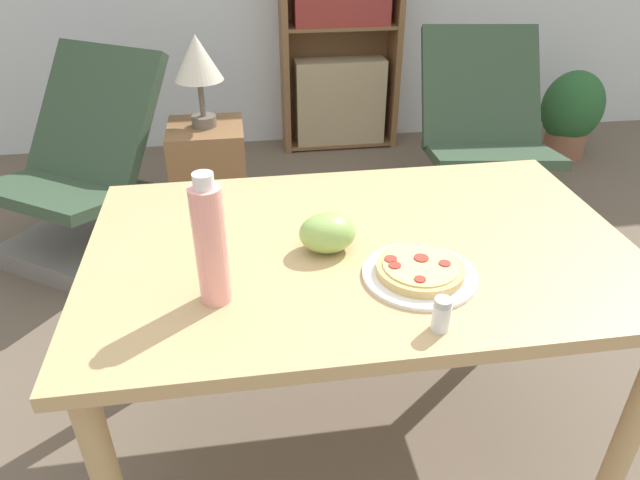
% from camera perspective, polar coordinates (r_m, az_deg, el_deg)
% --- Properties ---
extents(ground_plane, '(14.00, 14.00, 0.00)m').
position_cam_1_polar(ground_plane, '(1.87, 6.03, -20.19)').
color(ground_plane, brown).
extents(dining_table, '(1.33, 0.83, 0.72)m').
position_cam_1_polar(dining_table, '(1.46, 3.91, -3.29)').
color(dining_table, tan).
rests_on(dining_table, ground_plane).
extents(pizza_on_plate, '(0.26, 0.26, 0.04)m').
position_cam_1_polar(pizza_on_plate, '(1.30, 9.95, -3.11)').
color(pizza_on_plate, white).
rests_on(pizza_on_plate, dining_table).
extents(grape_bunch, '(0.14, 0.11, 0.10)m').
position_cam_1_polar(grape_bunch, '(1.35, 0.79, 0.72)').
color(grape_bunch, '#93BC5B').
rests_on(grape_bunch, dining_table).
extents(drink_bottle, '(0.07, 0.07, 0.29)m').
position_cam_1_polar(drink_bottle, '(1.16, -10.89, -0.38)').
color(drink_bottle, pink).
rests_on(drink_bottle, dining_table).
extents(salt_shaker, '(0.04, 0.04, 0.07)m').
position_cam_1_polar(salt_shaker, '(1.15, 12.06, -7.29)').
color(salt_shaker, white).
rests_on(salt_shaker, dining_table).
extents(lounge_chair_near, '(0.87, 0.96, 0.88)m').
position_cam_1_polar(lounge_chair_near, '(2.81, -22.62, 4.26)').
color(lounge_chair_near, slate).
rests_on(lounge_chair_near, ground_plane).
extents(lounge_chair_far, '(0.69, 0.84, 0.88)m').
position_cam_1_polar(lounge_chair_far, '(3.09, 15.72, 7.96)').
color(lounge_chair_far, slate).
rests_on(lounge_chair_far, ground_plane).
extents(bookshelf, '(0.74, 0.25, 1.52)m').
position_cam_1_polar(bookshelf, '(3.72, 2.05, 19.63)').
color(bookshelf, brown).
rests_on(bookshelf, ground_plane).
extents(side_table, '(0.34, 0.34, 0.56)m').
position_cam_1_polar(side_table, '(2.77, -10.86, 5.70)').
color(side_table, brown).
rests_on(side_table, ground_plane).
extents(table_lamp, '(0.21, 0.21, 0.40)m').
position_cam_1_polar(table_lamp, '(2.58, -12.15, 16.99)').
color(table_lamp, '#665B51').
rests_on(table_lamp, side_table).
extents(potted_plant_floor, '(0.39, 0.33, 0.54)m').
position_cam_1_polar(potted_plant_floor, '(3.97, 23.83, 11.58)').
color(potted_plant_floor, '#8E5B42').
rests_on(potted_plant_floor, ground_plane).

